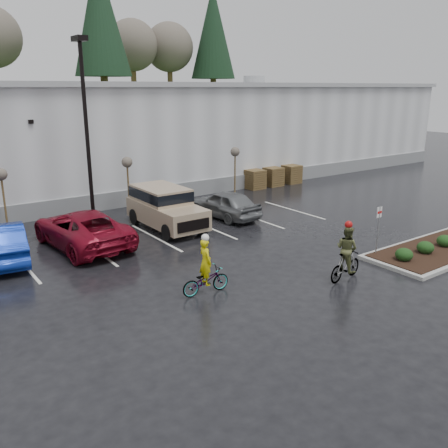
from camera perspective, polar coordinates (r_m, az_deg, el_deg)
ground at (r=18.17m, az=10.96°, el=-6.49°), size 120.00×120.00×0.00m
warehouse at (r=35.72m, az=-15.53°, el=10.36°), size 60.50×15.50×7.20m
wooded_ridge at (r=57.83m, az=-23.72°, el=10.96°), size 80.00×25.00×6.00m
lamppost at (r=24.84m, az=-16.35°, el=12.72°), size 0.50×1.00×9.22m
sapling_west at (r=25.10m, az=-25.22°, el=5.04°), size 0.60×0.60×3.20m
sapling_mid at (r=27.00m, az=-11.57°, el=6.94°), size 0.60×0.60×3.20m
sapling_east at (r=30.80m, az=1.34°, el=8.36°), size 0.60×0.60×3.20m
pallet_stack_a at (r=33.44m, az=3.72°, el=5.39°), size 1.20×1.20×1.35m
pallet_stack_b at (r=34.52m, az=5.91°, el=5.68°), size 1.20×1.20×1.35m
pallet_stack_c at (r=35.73m, az=8.09°, el=5.96°), size 1.20×1.20×1.35m
curb_island at (r=23.02m, az=24.95°, el=-2.66°), size 8.00×3.00×0.15m
mulch_bed at (r=22.99m, az=24.98°, el=-2.44°), size 7.60×2.60×0.04m
shrub_a at (r=20.44m, az=20.85°, el=-3.46°), size 0.70×0.70×0.52m
shrub_b at (r=21.66m, az=23.07°, el=-2.62°), size 0.70×0.70×0.52m
shrub_c at (r=22.92m, az=25.05°, el=-1.86°), size 0.70×0.70×0.52m
fire_lane_sign at (r=20.63m, az=18.07°, el=-0.11°), size 0.30×0.05×2.20m
car_blue at (r=21.41m, az=-25.16°, el=-1.97°), size 2.37×5.08×1.61m
car_red at (r=22.06m, az=-16.72°, el=-0.53°), size 3.19×6.15×1.66m
suv_tan at (r=23.97m, az=-6.92°, el=1.85°), size 2.20×5.10×2.06m
car_grey at (r=25.89m, az=0.12°, el=2.44°), size 2.16×4.61×1.53m
cyclist_hivis at (r=16.40m, az=-2.23°, el=-6.17°), size 1.82×0.74×2.16m
cyclist_olive at (r=18.05m, az=14.47°, el=-4.04°), size 1.80×0.89×2.27m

